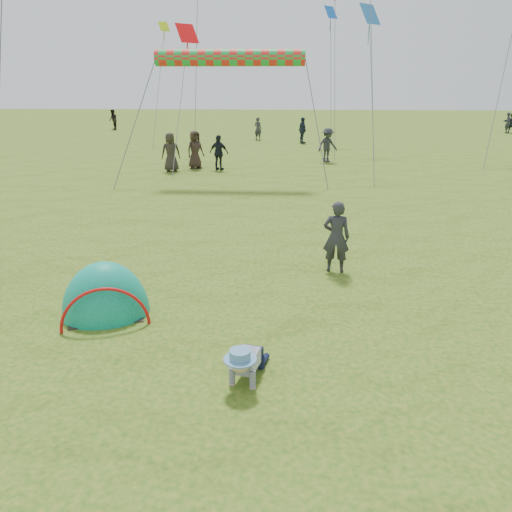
{
  "coord_description": "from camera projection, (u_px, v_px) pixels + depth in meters",
  "views": [
    {
      "loc": [
        0.35,
        -6.01,
        4.03
      ],
      "look_at": [
        -0.15,
        2.56,
        1.0
      ],
      "focal_mm": 35.0,
      "sensor_mm": 36.0,
      "label": 1
    }
  ],
  "objects": [
    {
      "name": "ground",
      "position": [
        256.0,
        384.0,
        7.02
      ],
      "size": [
        140.0,
        140.0,
        0.0
      ],
      "primitive_type": "plane",
      "color": "#204E12"
    },
    {
      "name": "crawling_toddler",
      "position": [
        246.0,
        361.0,
        6.98
      ],
      "size": [
        0.76,
        0.94,
        0.63
      ],
      "primitive_type": null,
      "rotation": [
        0.0,
        0.0,
        -0.25
      ],
      "color": "black",
      "rests_on": "ground"
    },
    {
      "name": "popup_tent",
      "position": [
        107.0,
        314.0,
        9.11
      ],
      "size": [
        1.86,
        1.68,
        2.0
      ],
      "primitive_type": "ellipsoid",
      "rotation": [
        0.0,
        0.0,
        0.31
      ],
      "color": "#06744D",
      "rests_on": "ground"
    },
    {
      "name": "standing_adult",
      "position": [
        336.0,
        237.0,
        10.89
      ],
      "size": [
        0.62,
        0.45,
        1.6
      ],
      "primitive_type": "imported",
      "rotation": [
        0.0,
        0.0,
        3.02
      ],
      "color": "#29292E",
      "rests_on": "ground"
    },
    {
      "name": "crowd_person_0",
      "position": [
        508.0,
        123.0,
        40.11
      ],
      "size": [
        0.6,
        0.7,
        1.62
      ],
      "primitive_type": "imported",
      "rotation": [
        0.0,
        0.0,
        1.13
      ],
      "color": "#272933",
      "rests_on": "ground"
    },
    {
      "name": "crowd_person_3",
      "position": [
        327.0,
        145.0,
        25.84
      ],
      "size": [
        1.29,
        1.1,
        1.73
      ],
      "primitive_type": "imported",
      "rotation": [
        0.0,
        0.0,
        0.5
      ],
      "color": "#292A30",
      "rests_on": "ground"
    },
    {
      "name": "crowd_person_4",
      "position": [
        195.0,
        150.0,
        23.9
      ],
      "size": [
        1.03,
        1.0,
        1.78
      ],
      "primitive_type": "imported",
      "rotation": [
        0.0,
        0.0,
        0.72
      ],
      "color": "#32241E",
      "rests_on": "ground"
    },
    {
      "name": "crowd_person_6",
      "position": [
        258.0,
        129.0,
        35.42
      ],
      "size": [
        0.68,
        0.6,
        1.58
      ],
      "primitive_type": "imported",
      "rotation": [
        0.0,
        0.0,
        2.66
      ],
      "color": "#2D2D34",
      "rests_on": "ground"
    },
    {
      "name": "crowd_person_8",
      "position": [
        219.0,
        153.0,
        23.45
      ],
      "size": [
        1.04,
        0.7,
        1.64
      ],
      "primitive_type": "imported",
      "rotation": [
        0.0,
        0.0,
        2.79
      ],
      "color": "black",
      "rests_on": "ground"
    },
    {
      "name": "crowd_person_10",
      "position": [
        171.0,
        152.0,
        23.09
      ],
      "size": [
        1.0,
        0.8,
        1.78
      ],
      "primitive_type": "imported",
      "rotation": [
        0.0,
        0.0,
        3.44
      ],
      "color": "#2C2721",
      "rests_on": "ground"
    },
    {
      "name": "crowd_person_13",
      "position": [
        113.0,
        120.0,
        42.85
      ],
      "size": [
        0.99,
        1.05,
        1.7
      ],
      "primitive_type": "imported",
      "rotation": [
        0.0,
        0.0,
        5.27
      ],
      "color": "black",
      "rests_on": "ground"
    },
    {
      "name": "crowd_person_14",
      "position": [
        303.0,
        130.0,
        33.53
      ],
      "size": [
        0.77,
        1.09,
        1.72
      ],
      "primitive_type": "imported",
      "rotation": [
        0.0,
        0.0,
        1.96
      ],
      "color": "#1F2B38",
      "rests_on": "ground"
    },
    {
      "name": "rainbow_tube_kite",
      "position": [
        230.0,
        58.0,
        19.53
      ],
      "size": [
        5.89,
        0.64,
        0.64
      ],
      "primitive_type": "cylinder",
      "rotation": [
        0.0,
        1.57,
        0.0
      ],
      "color": "red"
    },
    {
      "name": "diamond_kite_0",
      "position": [
        187.0,
        33.0,
        24.43
      ],
      "size": [
        1.12,
        1.12,
        0.91
      ],
      "primitive_type": "plane",
      "rotation": [
        1.05,
        0.0,
        0.79
      ],
      "color": "red"
    },
    {
      "name": "diamond_kite_4",
      "position": [
        331.0,
        12.0,
        31.63
      ],
      "size": [
        0.95,
        0.95,
        0.77
      ],
      "primitive_type": "plane",
      "rotation": [
        1.05,
        0.0,
        0.79
      ],
      "color": "blue"
    },
    {
      "name": "diamond_kite_8",
      "position": [
        164.0,
        26.0,
        33.17
      ],
      "size": [
        0.76,
        0.76,
        0.62
      ],
      "primitive_type": "plane",
      "rotation": [
        1.05,
        0.0,
        0.79
      ],
      "color": "#BADC0D"
    },
    {
      "name": "diamond_kite_10",
      "position": [
        370.0,
        14.0,
        28.01
      ],
      "size": [
        1.37,
        1.37,
        1.12
      ],
      "primitive_type": "plane",
      "rotation": [
        1.05,
        0.0,
        0.79
      ],
      "color": "#2166B4"
    }
  ]
}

